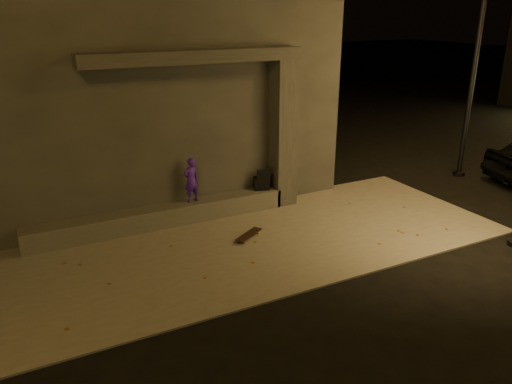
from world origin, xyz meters
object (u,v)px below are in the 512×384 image
skateboarder (191,180)px  backpack (262,182)px  column (283,134)px  skateboard (249,235)px

skateboarder → backpack: 1.87m
column → skateboarder: size_ratio=3.40×
column → skateboard: bearing=-138.2°
skateboarder → backpack: size_ratio=1.97×
column → skateboarder: bearing=180.0°
skateboard → column: bearing=10.1°
skateboarder → skateboard: (0.72, -1.54, -0.91)m
skateboarder → column: bearing=167.0°
backpack → skateboard: backpack is taller
skateboarder → backpack: bearing=167.0°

